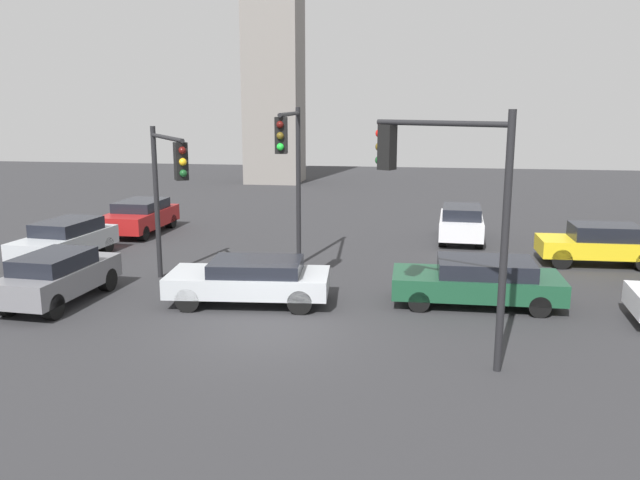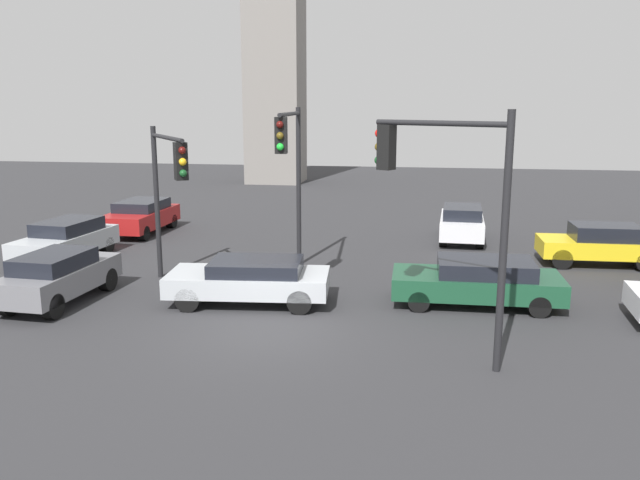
% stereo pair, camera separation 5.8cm
% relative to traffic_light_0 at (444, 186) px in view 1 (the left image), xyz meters
% --- Properties ---
extents(ground_plane, '(85.34, 85.34, 0.00)m').
position_rel_traffic_light_0_xyz_m(ground_plane, '(-4.18, 0.92, -3.81)').
color(ground_plane, '#2D2D30').
extents(traffic_light_0, '(2.83, 1.69, 5.41)m').
position_rel_traffic_light_0_xyz_m(traffic_light_0, '(0.00, 0.00, 0.00)').
color(traffic_light_0, black).
rests_on(traffic_light_0, ground_plane).
extents(traffic_light_1, '(0.52, 4.27, 5.39)m').
position_rel_traffic_light_0_xyz_m(traffic_light_1, '(-4.47, 5.75, 0.11)').
color(traffic_light_1, black).
rests_on(traffic_light_1, ground_plane).
extents(traffic_light_2, '(2.24, 3.13, 4.83)m').
position_rel_traffic_light_0_xyz_m(traffic_light_2, '(-7.74, 3.93, -0.36)').
color(traffic_light_2, black).
rests_on(traffic_light_2, ground_plane).
extents(car_0, '(3.99, 1.78, 1.43)m').
position_rel_traffic_light_0_xyz_m(car_0, '(5.71, 9.22, -3.05)').
color(car_0, yellow).
rests_on(car_0, ground_plane).
extents(car_1, '(1.89, 4.07, 1.45)m').
position_rel_traffic_light_0_xyz_m(car_1, '(1.20, 12.61, -3.05)').
color(car_1, silver).
rests_on(car_1, ground_plane).
extents(car_2, '(2.02, 4.24, 1.41)m').
position_rel_traffic_light_0_xyz_m(car_2, '(-12.41, 12.10, -3.06)').
color(car_2, maroon).
rests_on(car_2, ground_plane).
extents(car_3, '(2.14, 4.37, 1.43)m').
position_rel_traffic_light_0_xyz_m(car_3, '(-12.95, 7.01, -3.05)').
color(car_3, '#ADB2B7').
rests_on(car_3, ground_plane).
extents(car_5, '(4.63, 2.01, 1.30)m').
position_rel_traffic_light_0_xyz_m(car_5, '(1.19, 3.92, -3.11)').
color(car_5, '#19472D').
rests_on(car_5, ground_plane).
extents(car_6, '(4.62, 2.36, 1.25)m').
position_rel_traffic_light_0_xyz_m(car_6, '(-5.11, 3.09, -3.12)').
color(car_6, '#ADB2B7').
rests_on(car_6, ground_plane).
extents(car_7, '(1.87, 4.07, 1.46)m').
position_rel_traffic_light_0_xyz_m(car_7, '(-10.45, 2.28, -3.03)').
color(car_7, slate).
rests_on(car_7, ground_plane).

